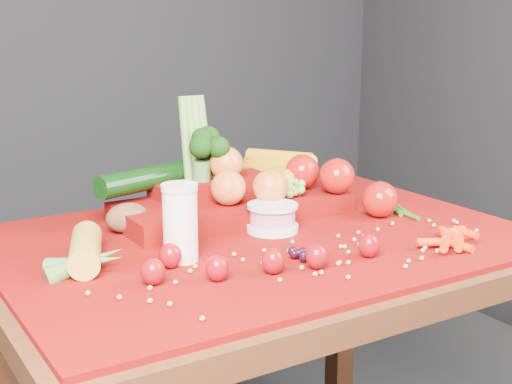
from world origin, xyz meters
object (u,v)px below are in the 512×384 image
table (261,284)px  milk_glass (180,220)px  yogurt_bowl (272,217)px  produce_mound (243,189)px

table → milk_glass: (-0.21, -0.05, 0.18)m
milk_glass → yogurt_bowl: milk_glass is taller
milk_glass → produce_mound: size_ratio=0.24×
yogurt_bowl → produce_mound: bearing=85.8°
milk_glass → produce_mound: (0.25, 0.21, -0.02)m
yogurt_bowl → produce_mound: produce_mound is taller
table → produce_mound: (0.05, 0.15, 0.17)m
table → produce_mound: bearing=73.0°
table → produce_mound: 0.23m
milk_glass → yogurt_bowl: (0.24, 0.07, -0.05)m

